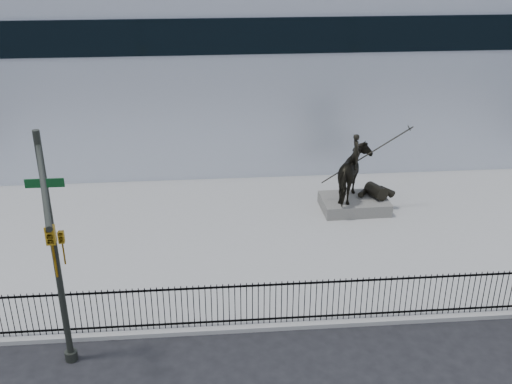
{
  "coord_description": "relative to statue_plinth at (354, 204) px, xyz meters",
  "views": [
    {
      "loc": [
        -2.86,
        -14.07,
        11.59
      ],
      "look_at": [
        -1.12,
        6.0,
        2.52
      ],
      "focal_mm": 42.0,
      "sensor_mm": 36.0,
      "label": 1
    }
  ],
  "objects": [
    {
      "name": "traffic_signal_left",
      "position": [
        -10.19,
        -9.65,
        3.61
      ],
      "size": [
        1.52,
        4.84,
        7.0
      ],
      "color": "#272A25",
      "rests_on": "ground"
    },
    {
      "name": "plaza",
      "position": [
        -3.44,
        -2.03,
        -0.34
      ],
      "size": [
        30.0,
        12.0,
        0.15
      ],
      "primitive_type": "cube",
      "color": "#9A9A97",
      "rests_on": "ground"
    },
    {
      "name": "picket_fence",
      "position": [
        -3.44,
        -7.78,
        0.49
      ],
      "size": [
        22.1,
        0.1,
        1.5
      ],
      "color": "black",
      "rests_on": "plaza"
    },
    {
      "name": "statue_plinth",
      "position": [
        0.0,
        0.0,
        0.0
      ],
      "size": [
        2.89,
        2.03,
        0.53
      ],
      "primitive_type": "cube",
      "rotation": [
        0.0,
        0.0,
        0.03
      ],
      "color": "#56544F",
      "rests_on": "plaza"
    },
    {
      "name": "building",
      "position": [
        -3.44,
        10.97,
        4.08
      ],
      "size": [
        44.0,
        14.0,
        9.0
      ],
      "primitive_type": "cube",
      "color": "silver",
      "rests_on": "ground"
    },
    {
      "name": "ground",
      "position": [
        -3.44,
        -9.03,
        -0.42
      ],
      "size": [
        120.0,
        120.0,
        0.0
      ],
      "primitive_type": "plane",
      "color": "black",
      "rests_on": "ground"
    },
    {
      "name": "equestrian_statue",
      "position": [
        0.05,
        0.0,
        1.38
      ],
      "size": [
        3.64,
        2.3,
        3.09
      ],
      "rotation": [
        0.0,
        0.0,
        0.03
      ],
      "color": "black",
      "rests_on": "statue_plinth"
    }
  ]
}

